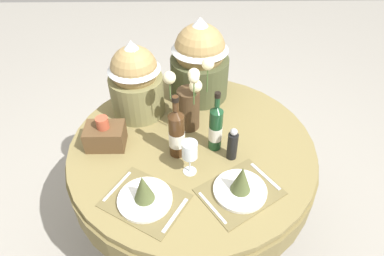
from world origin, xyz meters
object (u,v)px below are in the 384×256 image
at_px(place_setting_left, 144,194).
at_px(wine_bottle_centre, 216,128).
at_px(wine_glass_left, 190,151).
at_px(woven_basket_side_left, 105,135).
at_px(flower_vase, 189,102).
at_px(gift_tub_back_centre, 200,57).
at_px(wine_bottle_left, 177,133).
at_px(pepper_mill, 232,145).
at_px(place_setting_right, 241,185).
at_px(gift_tub_back_left, 135,77).
at_px(dining_table, 192,160).

distance_m(place_setting_left, wine_bottle_centre, 0.47).
xyz_separation_m(wine_bottle_centre, wine_glass_left, (-0.13, -0.17, 0.01)).
bearing_deg(wine_bottle_centre, woven_basket_side_left, 177.07).
bearing_deg(flower_vase, woven_basket_side_left, -163.46).
xyz_separation_m(wine_bottle_centre, gift_tub_back_centre, (-0.06, 0.47, 0.13)).
relative_size(wine_bottle_left, pepper_mill, 1.89).
xyz_separation_m(wine_glass_left, pepper_mill, (0.21, 0.09, -0.05)).
bearing_deg(flower_vase, place_setting_right, -63.48).
distance_m(flower_vase, gift_tub_back_left, 0.33).
bearing_deg(wine_bottle_centre, gift_tub_back_left, 143.91).
relative_size(wine_glass_left, gift_tub_back_left, 0.42).
xyz_separation_m(place_setting_right, pepper_mill, (-0.02, 0.22, 0.04)).
xyz_separation_m(pepper_mill, woven_basket_side_left, (-0.63, 0.10, -0.02)).
distance_m(wine_bottle_left, pepper_mill, 0.27).
bearing_deg(dining_table, wine_glass_left, -94.11).
bearing_deg(flower_vase, pepper_mill, -47.79).
bearing_deg(place_setting_right, place_setting_left, -174.30).
bearing_deg(dining_table, wine_bottle_left, -138.37).
relative_size(flower_vase, woven_basket_side_left, 2.17).
relative_size(place_setting_left, flower_vase, 1.00).
distance_m(flower_vase, wine_bottle_centre, 0.21).
height_order(wine_bottle_left, wine_bottle_centre, wine_bottle_left).
bearing_deg(woven_basket_side_left, wine_bottle_centre, -2.93).
xyz_separation_m(wine_bottle_centre, gift_tub_back_left, (-0.41, 0.30, 0.10)).
relative_size(wine_glass_left, woven_basket_side_left, 0.96).
distance_m(wine_bottle_left, woven_basket_side_left, 0.38).
xyz_separation_m(flower_vase, gift_tub_back_centre, (0.06, 0.31, 0.08)).
relative_size(dining_table, gift_tub_back_left, 2.92).
height_order(place_setting_left, wine_bottle_centre, wine_bottle_centre).
bearing_deg(wine_bottle_left, pepper_mill, -6.59).
height_order(wine_glass_left, woven_basket_side_left, wine_glass_left).
bearing_deg(place_setting_left, woven_basket_side_left, 122.24).
height_order(flower_vase, gift_tub_back_centre, gift_tub_back_centre).
xyz_separation_m(place_setting_left, place_setting_right, (0.42, 0.04, 0.00)).
bearing_deg(dining_table, place_setting_right, -56.45).
xyz_separation_m(gift_tub_back_left, woven_basket_side_left, (-0.14, -0.27, -0.17)).
height_order(place_setting_right, woven_basket_side_left, woven_basket_side_left).
bearing_deg(dining_table, wine_bottle_centre, -12.23).
xyz_separation_m(dining_table, woven_basket_side_left, (-0.44, 0.00, 0.19)).
height_order(dining_table, wine_glass_left, wine_glass_left).
bearing_deg(pepper_mill, wine_glass_left, -155.63).
relative_size(flower_vase, gift_tub_back_left, 0.96).
distance_m(dining_table, wine_bottle_left, 0.28).
xyz_separation_m(flower_vase, gift_tub_back_left, (-0.29, 0.15, 0.06)).
bearing_deg(place_setting_right, flower_vase, 116.52).
height_order(dining_table, flower_vase, flower_vase).
bearing_deg(place_setting_right, gift_tub_back_centre, 101.88).
bearing_deg(gift_tub_back_centre, place_setting_right, -78.12).
height_order(dining_table, woven_basket_side_left, woven_basket_side_left).
distance_m(place_setting_left, wine_bottle_left, 0.33).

